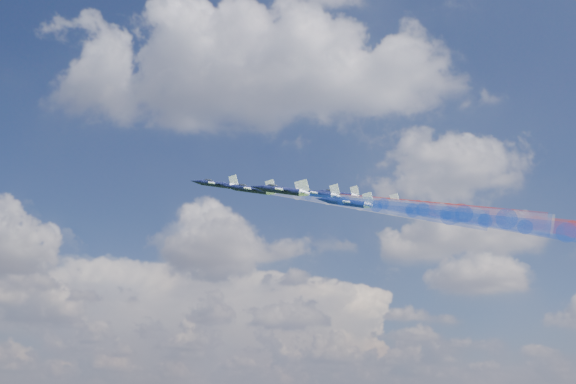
# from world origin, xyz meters

# --- Properties ---
(jet_lead) EXTENTS (16.26, 13.75, 9.36)m
(jet_lead) POSITION_xyz_m (-34.12, 4.35, 172.19)
(jet_lead) COLOR black
(trail_lead) EXTENTS (47.37, 13.80, 15.80)m
(trail_lead) POSITION_xyz_m (-5.49, -0.74, 165.74)
(trail_lead) COLOR white
(jet_inner_left) EXTENTS (16.26, 13.75, 9.36)m
(jet_inner_left) POSITION_xyz_m (-23.08, -7.76, 166.41)
(jet_inner_left) COLOR black
(trail_inner_left) EXTENTS (47.37, 13.80, 15.80)m
(trail_inner_left) POSITION_xyz_m (5.56, -12.85, 159.96)
(trail_inner_left) COLOR blue
(jet_inner_right) EXTENTS (16.26, 13.75, 9.36)m
(jet_inner_right) POSITION_xyz_m (-18.01, 10.12, 172.10)
(jet_inner_right) COLOR black
(trail_inner_right) EXTENTS (47.37, 13.80, 15.80)m
(trail_inner_right) POSITION_xyz_m (10.62, 5.03, 165.65)
(trail_inner_right) COLOR red
(jet_outer_left) EXTENTS (16.26, 13.75, 9.36)m
(jet_outer_left) POSITION_xyz_m (-14.31, -20.81, 161.65)
(jet_outer_left) COLOR black
(trail_outer_left) EXTENTS (47.37, 13.80, 15.80)m
(trail_outer_left) POSITION_xyz_m (14.32, -25.90, 155.20)
(trail_outer_left) COLOR blue
(jet_center_third) EXTENTS (16.26, 13.75, 9.36)m
(jet_center_third) POSITION_xyz_m (-8.47, -2.15, 166.69)
(jet_center_third) COLOR black
(trail_center_third) EXTENTS (47.37, 13.80, 15.80)m
(trail_center_third) POSITION_xyz_m (20.16, -7.25, 160.24)
(trail_center_third) COLOR white
(jet_outer_right) EXTENTS (16.26, 13.75, 9.36)m
(jet_outer_right) POSITION_xyz_m (-3.87, 19.37, 173.27)
(jet_outer_right) COLOR black
(trail_outer_right) EXTENTS (47.37, 13.80, 15.80)m
(trail_outer_right) POSITION_xyz_m (24.76, 14.28, 166.83)
(trail_outer_right) COLOR red
(jet_rear_left) EXTENTS (16.26, 13.75, 9.36)m
(jet_rear_left) POSITION_xyz_m (-0.87, -11.69, 161.29)
(jet_rear_left) COLOR black
(trail_rear_left) EXTENTS (47.37, 13.80, 15.80)m
(trail_rear_left) POSITION_xyz_m (27.76, -16.78, 154.85)
(trail_rear_left) COLOR blue
(jet_rear_right) EXTENTS (16.26, 13.75, 9.36)m
(jet_rear_right) POSITION_xyz_m (5.99, 6.09, 166.49)
(jet_rear_right) COLOR black
(trail_rear_right) EXTENTS (47.37, 13.80, 15.80)m
(trail_rear_right) POSITION_xyz_m (34.63, 1.00, 160.04)
(trail_rear_right) COLOR red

